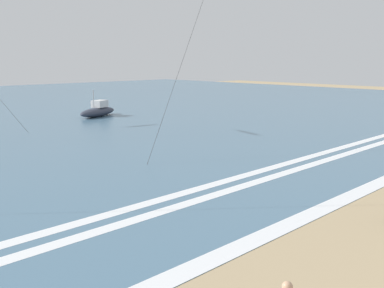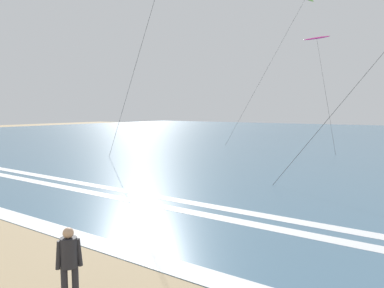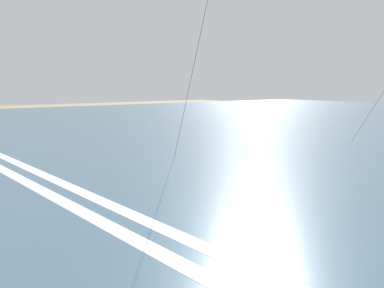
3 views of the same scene
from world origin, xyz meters
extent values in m
cube|color=white|center=(-0.64, 9.71, 0.01)|extent=(55.02, 0.79, 0.01)
cube|color=white|center=(0.29, 13.79, 0.01)|extent=(44.21, 0.58, 0.01)
cube|color=white|center=(0.25, 14.90, 0.01)|extent=(56.89, 0.58, 0.01)
sphere|color=tan|center=(-6.68, 5.89, 1.49)|extent=(0.21, 0.21, 0.21)
cylinder|color=#333333|center=(5.79, 21.74, 6.74)|extent=(9.56, 3.38, 13.49)
ellipsoid|color=#2D3342|center=(10.11, 39.79, 0.45)|extent=(5.45, 3.57, 0.90)
cube|color=silver|center=(10.48, 39.94, 1.25)|extent=(1.81, 1.59, 0.70)
cylinder|color=#B2B2B2|center=(9.56, 39.56, 1.80)|extent=(0.08, 0.08, 1.80)
camera|label=1|loc=(-13.09, 1.80, 5.67)|focal=40.35mm
camera|label=2|loc=(7.70, 3.03, 3.85)|focal=33.41mm
camera|label=3|loc=(6.33, 7.90, 4.23)|focal=40.76mm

